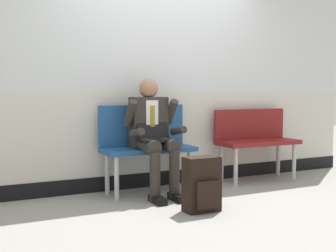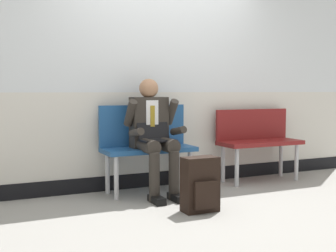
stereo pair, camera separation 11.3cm
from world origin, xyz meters
name	(u,v)px [view 1 (the left image)]	position (x,y,z in m)	size (l,w,h in m)	color
ground_plane	(182,195)	(0.00, 0.00, 0.00)	(18.00, 18.00, 0.00)	gray
station_wall	(157,65)	(0.00, 0.62, 1.42)	(5.65, 0.14, 2.87)	silver
bench_with_person	(146,142)	(-0.27, 0.35, 0.56)	(1.02, 0.42, 0.96)	navy
bench_empty	(255,138)	(1.23, 0.34, 0.54)	(1.06, 0.42, 0.89)	maroon
person_seated	(154,133)	(-0.27, 0.14, 0.68)	(0.57, 0.70, 1.26)	#2D2823
backpack	(202,185)	(-0.14, -0.64, 0.25)	(0.34, 0.22, 0.51)	black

